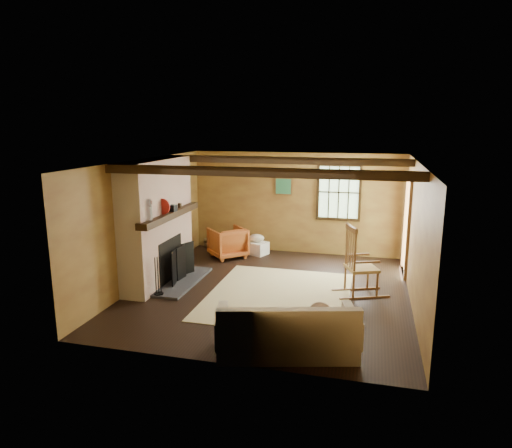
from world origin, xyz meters
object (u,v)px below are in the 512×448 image
(rocking_chair, at_px, (359,266))
(laundry_basket, at_px, (256,248))
(sofa, at_px, (287,334))
(armchair, at_px, (228,242))
(fireplace, at_px, (159,227))

(rocking_chair, xyz_separation_m, laundry_basket, (-2.45, 2.11, -0.40))
(sofa, bearing_deg, laundry_basket, 94.42)
(sofa, bearing_deg, armchair, 102.80)
(rocking_chair, bearing_deg, sofa, 138.55)
(laundry_basket, bearing_deg, sofa, -70.79)
(fireplace, xyz_separation_m, rocking_chair, (3.82, 0.22, -0.56))
(rocking_chair, bearing_deg, laundry_basket, 26.67)
(laundry_basket, relative_size, armchair, 0.65)
(rocking_chair, bearing_deg, armchair, 38.15)
(rocking_chair, distance_m, armchair, 3.49)
(sofa, bearing_deg, rocking_chair, 56.38)
(laundry_basket, bearing_deg, fireplace, -120.41)
(armchair, bearing_deg, sofa, 74.41)
(sofa, height_order, laundry_basket, sofa)
(laundry_basket, xyz_separation_m, armchair, (-0.59, -0.41, 0.20))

